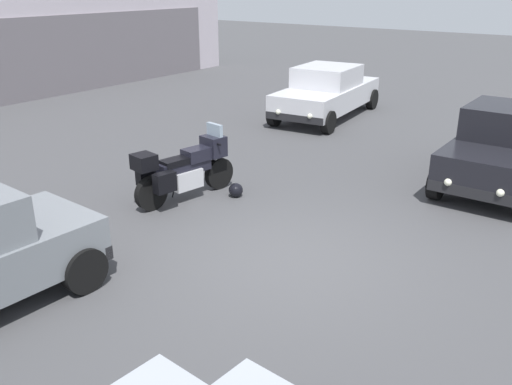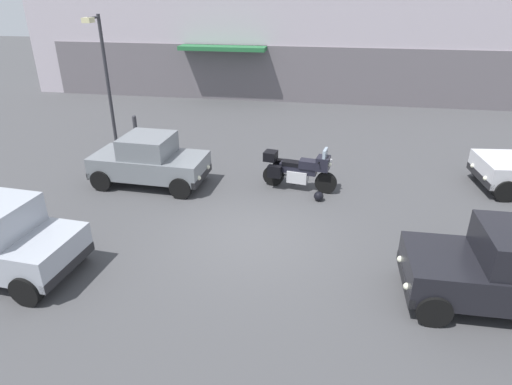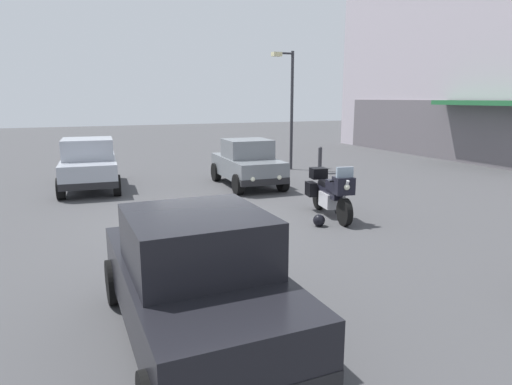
% 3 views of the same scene
% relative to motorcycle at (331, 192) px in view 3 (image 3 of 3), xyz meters
% --- Properties ---
extents(ground_plane, '(80.00, 80.00, 0.00)m').
position_rel_motorcycle_xyz_m(ground_plane, '(-0.88, -2.98, -0.62)').
color(ground_plane, '#424244').
extents(motorcycle, '(2.25, 0.94, 1.36)m').
position_rel_motorcycle_xyz_m(motorcycle, '(0.00, 0.00, 0.00)').
color(motorcycle, black).
rests_on(motorcycle, ground).
extents(helmet, '(0.28, 0.28, 0.28)m').
position_rel_motorcycle_xyz_m(helmet, '(0.67, -0.72, -0.48)').
color(helmet, black).
rests_on(helmet, ground).
extents(car_hatchback_near, '(3.89, 1.81, 1.64)m').
position_rel_motorcycle_xyz_m(car_hatchback_near, '(4.38, -4.67, 0.19)').
color(car_hatchback_near, black).
rests_on(car_hatchback_near, ground).
extents(car_compact_side, '(3.53, 1.84, 1.56)m').
position_rel_motorcycle_xyz_m(car_compact_side, '(-4.48, -0.41, 0.15)').
color(car_compact_side, slate).
rests_on(car_compact_side, ground).
extents(car_wagon_end, '(3.96, 2.04, 1.64)m').
position_rel_motorcycle_xyz_m(car_wagon_end, '(-6.03, -5.30, 0.19)').
color(car_wagon_end, '#9EA3AD').
rests_on(car_wagon_end, ground).
extents(streetlamp_curbside, '(0.28, 0.94, 4.71)m').
position_rel_motorcycle_xyz_m(streetlamp_curbside, '(-7.08, 2.44, 2.25)').
color(streetlamp_curbside, '#2D2D33').
rests_on(streetlamp_curbside, ground).
extents(bollard_curbside, '(0.16, 0.16, 0.92)m').
position_rel_motorcycle_xyz_m(bollard_curbside, '(-6.84, 3.83, -0.13)').
color(bollard_curbside, '#333338').
rests_on(bollard_curbside, ground).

